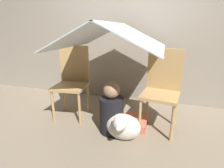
# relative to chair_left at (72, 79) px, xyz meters

# --- Properties ---
(ground_plane) EXTENTS (8.80, 8.80, 0.00)m
(ground_plane) POSITION_rel_chair_left_xyz_m (0.61, -0.32, -0.54)
(ground_plane) COLOR gray
(wall_back) EXTENTS (7.00, 0.05, 2.50)m
(wall_back) POSITION_rel_chair_left_xyz_m (0.61, 0.84, 0.71)
(wall_back) COLOR gray
(wall_back) RESTS_ON ground_plane
(chair_left) EXTENTS (0.48, 0.48, 1.00)m
(chair_left) POSITION_rel_chair_left_xyz_m (0.00, 0.00, 0.00)
(chair_left) COLOR tan
(chair_left) RESTS_ON ground_plane
(chair_right) EXTENTS (0.49, 0.49, 1.00)m
(chair_right) POSITION_rel_chair_left_xyz_m (1.23, -0.00, 0.00)
(chair_right) COLOR tan
(chair_right) RESTS_ON ground_plane
(sheet_canopy) EXTENTS (1.21, 1.25, 0.31)m
(sheet_canopy) POSITION_rel_chair_left_xyz_m (0.61, -0.09, 0.61)
(sheet_canopy) COLOR silver
(person_front) EXTENTS (0.29, 0.29, 0.64)m
(person_front) POSITION_rel_chair_left_xyz_m (0.67, -0.30, -0.27)
(person_front) COLOR black
(person_front) RESTS_ON ground_plane
(dog) EXTENTS (0.40, 0.37, 0.38)m
(dog) POSITION_rel_chair_left_xyz_m (0.85, -0.44, -0.37)
(dog) COLOR silver
(dog) RESTS_ON ground_plane
(floor_cushion) EXTENTS (0.46, 0.37, 0.10)m
(floor_cushion) POSITION_rel_chair_left_xyz_m (0.85, -0.09, -0.49)
(floor_cushion) COLOR #CC664C
(floor_cushion) RESTS_ON ground_plane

